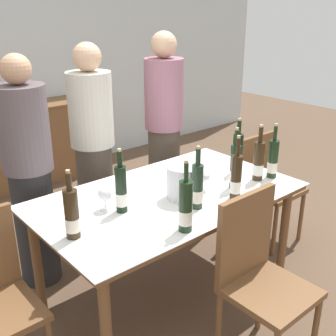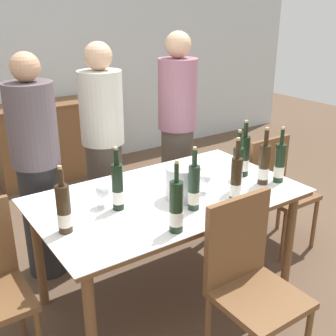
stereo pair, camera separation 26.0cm
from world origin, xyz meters
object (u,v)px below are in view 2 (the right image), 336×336
at_px(wine_bottle_6, 118,188).
at_px(wine_bottle_7, 194,188).
at_px(sideboard_cabinet, 53,141).
at_px(wine_bottle_8, 237,170).
at_px(wine_bottle_0, 264,165).
at_px(wine_bottle_4, 64,210).
at_px(person_guest_left, 104,150).
at_px(wine_bottle_2, 280,164).
at_px(ice_bucket, 183,182).
at_px(person_host, 38,171).
at_px(wine_bottle_5, 236,181).
at_px(dining_table, 168,205).
at_px(person_guest_right, 177,132).
at_px(wine_glass_0, 205,179).
at_px(wine_bottle_1, 176,208).
at_px(wine_bottle_3, 244,157).
at_px(chair_right_end, 277,185).
at_px(wine_glass_1, 102,192).
at_px(wine_glass_2, 181,168).

relative_size(wine_bottle_6, wine_bottle_7, 1.00).
height_order(sideboard_cabinet, wine_bottle_8, wine_bottle_8).
bearing_deg(wine_bottle_0, wine_bottle_4, 174.00).
bearing_deg(person_guest_left, wine_bottle_2, -55.12).
distance_m(ice_bucket, person_host, 1.05).
relative_size(wine_bottle_5, person_host, 0.25).
relative_size(wine_bottle_4, person_guest_left, 0.23).
distance_m(dining_table, wine_bottle_5, 0.47).
height_order(person_host, person_guest_right, person_guest_right).
distance_m(wine_bottle_4, person_guest_right, 1.67).
height_order(dining_table, wine_glass_0, wine_glass_0).
relative_size(wine_bottle_1, person_guest_right, 0.24).
bearing_deg(wine_bottle_2, wine_bottle_3, 118.55).
distance_m(dining_table, wine_bottle_0, 0.69).
xyz_separation_m(wine_bottle_2, chair_right_end, (0.40, 0.33, -0.37)).
distance_m(sideboard_cabinet, wine_glass_1, 2.51).
distance_m(wine_bottle_7, person_host, 1.16).
xyz_separation_m(dining_table, person_host, (-0.59, 0.74, 0.12)).
distance_m(wine_bottle_5, person_guest_left, 1.20).
bearing_deg(person_guest_left, person_guest_right, -0.28).
bearing_deg(wine_glass_0, wine_bottle_0, -14.74).
xyz_separation_m(wine_bottle_7, person_guest_right, (0.67, 1.09, -0.04)).
xyz_separation_m(ice_bucket, person_host, (-0.63, 0.84, -0.07)).
bearing_deg(wine_bottle_5, wine_glass_0, 108.31).
bearing_deg(wine_bottle_3, person_guest_right, 86.06).
bearing_deg(person_host, chair_right_end, -21.03).
distance_m(wine_bottle_7, chair_right_end, 1.23).
distance_m(wine_bottle_4, chair_right_end, 1.89).
distance_m(sideboard_cabinet, person_host, 1.93).
relative_size(dining_table, ice_bucket, 7.42).
bearing_deg(chair_right_end, wine_bottle_0, -149.79).
bearing_deg(ice_bucket, wine_bottle_1, -131.29).
bearing_deg(wine_bottle_8, sideboard_cabinet, 95.80).
bearing_deg(wine_bottle_7, wine_bottle_4, 166.36).
height_order(wine_bottle_0, wine_bottle_3, wine_bottle_3).
xyz_separation_m(wine_bottle_3, person_host, (-1.21, 0.78, -0.09)).
distance_m(dining_table, wine_glass_1, 0.46).
distance_m(wine_glass_0, person_guest_right, 1.06).
relative_size(wine_glass_0, wine_glass_1, 0.93).
bearing_deg(wine_glass_0, person_host, 133.27).
bearing_deg(person_guest_right, wine_bottle_8, -104.97).
bearing_deg(chair_right_end, wine_glass_1, -179.90).
height_order(ice_bucket, wine_bottle_4, wine_bottle_4).
distance_m(dining_table, wine_bottle_6, 0.41).
xyz_separation_m(ice_bucket, wine_glass_2, (0.15, 0.23, -0.02)).
bearing_deg(wine_bottle_3, chair_right_end, 12.66).
bearing_deg(wine_bottle_0, wine_glass_1, 164.17).
bearing_deg(wine_bottle_0, wine_bottle_5, -164.36).
distance_m(ice_bucket, wine_glass_0, 0.17).
bearing_deg(wine_bottle_0, person_guest_left, 121.60).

